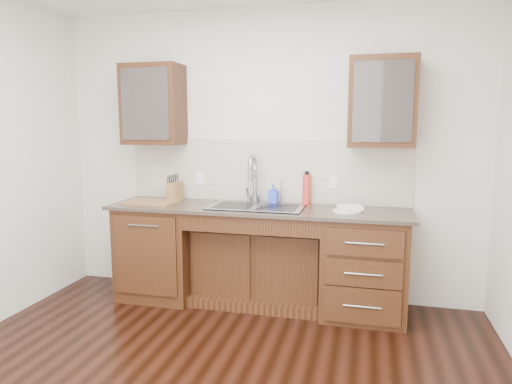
% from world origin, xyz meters
% --- Properties ---
extents(wall_back, '(4.00, 0.10, 2.70)m').
position_xyz_m(wall_back, '(0.00, 1.80, 1.35)').
color(wall_back, silver).
rests_on(wall_back, ground).
extents(base_cabinet_left, '(0.70, 0.62, 0.88)m').
position_xyz_m(base_cabinet_left, '(-0.95, 1.44, 0.44)').
color(base_cabinet_left, '#593014').
rests_on(base_cabinet_left, ground).
extents(base_cabinet_center, '(1.20, 0.44, 0.70)m').
position_xyz_m(base_cabinet_center, '(0.00, 1.53, 0.35)').
color(base_cabinet_center, '#593014').
rests_on(base_cabinet_center, ground).
extents(base_cabinet_right, '(0.70, 0.62, 0.88)m').
position_xyz_m(base_cabinet_right, '(0.95, 1.44, 0.44)').
color(base_cabinet_right, '#593014').
rests_on(base_cabinet_right, ground).
extents(countertop, '(2.70, 0.65, 0.03)m').
position_xyz_m(countertop, '(0.00, 1.43, 0.90)').
color(countertop, '#84705B').
rests_on(countertop, base_cabinet_left).
extents(backsplash, '(2.70, 0.02, 0.59)m').
position_xyz_m(backsplash, '(0.00, 1.74, 1.21)').
color(backsplash, beige).
rests_on(backsplash, wall_back).
extents(sink, '(0.84, 0.46, 0.19)m').
position_xyz_m(sink, '(0.00, 1.41, 0.83)').
color(sink, '#9E9EA5').
rests_on(sink, countertop).
extents(faucet, '(0.04, 0.04, 0.40)m').
position_xyz_m(faucet, '(-0.07, 1.64, 1.11)').
color(faucet, '#999993').
rests_on(faucet, countertop).
extents(filter_tap, '(0.02, 0.02, 0.24)m').
position_xyz_m(filter_tap, '(0.18, 1.65, 1.03)').
color(filter_tap, '#999993').
rests_on(filter_tap, countertop).
extents(upper_cabinet_left, '(0.55, 0.34, 0.75)m').
position_xyz_m(upper_cabinet_left, '(-1.05, 1.58, 1.83)').
color(upper_cabinet_left, '#593014').
rests_on(upper_cabinet_left, wall_back).
extents(upper_cabinet_right, '(0.55, 0.34, 0.75)m').
position_xyz_m(upper_cabinet_right, '(1.05, 1.58, 1.83)').
color(upper_cabinet_right, '#593014').
rests_on(upper_cabinet_right, wall_back).
extents(outlet_left, '(0.08, 0.01, 0.12)m').
position_xyz_m(outlet_left, '(-0.65, 1.73, 1.12)').
color(outlet_left, white).
rests_on(outlet_left, backsplash).
extents(outlet_right, '(0.08, 0.01, 0.12)m').
position_xyz_m(outlet_right, '(0.65, 1.73, 1.12)').
color(outlet_right, white).
rests_on(outlet_right, backsplash).
extents(soap_bottle, '(0.08, 0.08, 0.18)m').
position_xyz_m(soap_bottle, '(0.10, 1.65, 1.00)').
color(soap_bottle, blue).
rests_on(soap_bottle, countertop).
extents(water_bottle, '(0.08, 0.08, 0.28)m').
position_xyz_m(water_bottle, '(0.41, 1.67, 1.05)').
color(water_bottle, red).
rests_on(water_bottle, countertop).
extents(plate, '(0.24, 0.24, 0.01)m').
position_xyz_m(plate, '(0.79, 1.39, 0.92)').
color(plate, silver).
rests_on(plate, countertop).
extents(dish_towel, '(0.23, 0.20, 0.03)m').
position_xyz_m(dish_towel, '(0.82, 1.44, 0.94)').
color(dish_towel, beige).
rests_on(dish_towel, plate).
extents(knife_block, '(0.12, 0.17, 0.18)m').
position_xyz_m(knife_block, '(-0.85, 1.57, 1.00)').
color(knife_block, '#93572B').
rests_on(knife_block, countertop).
extents(cutting_board, '(0.46, 0.33, 0.02)m').
position_xyz_m(cutting_board, '(-1.00, 1.38, 0.92)').
color(cutting_board, olive).
rests_on(cutting_board, countertop).
extents(cup_left_a, '(0.15, 0.15, 0.10)m').
position_xyz_m(cup_left_a, '(-1.18, 1.58, 1.77)').
color(cup_left_a, white).
rests_on(cup_left_a, upper_cabinet_left).
extents(cup_left_b, '(0.13, 0.13, 0.10)m').
position_xyz_m(cup_left_b, '(-1.00, 1.58, 1.78)').
color(cup_left_b, white).
rests_on(cup_left_b, upper_cabinet_left).
extents(cup_right_a, '(0.15, 0.15, 0.10)m').
position_xyz_m(cup_right_a, '(1.01, 1.58, 1.77)').
color(cup_right_a, silver).
rests_on(cup_right_a, upper_cabinet_right).
extents(cup_right_b, '(0.12, 0.12, 0.09)m').
position_xyz_m(cup_right_b, '(1.09, 1.58, 1.77)').
color(cup_right_b, white).
rests_on(cup_right_b, upper_cabinet_right).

